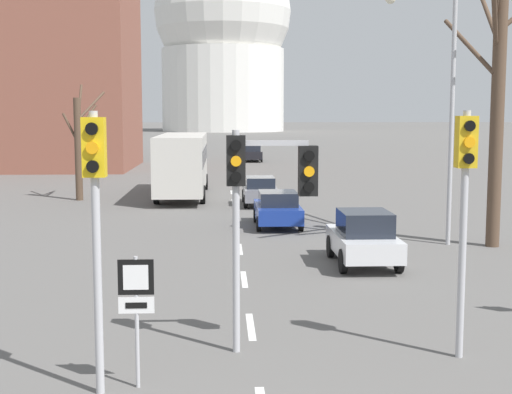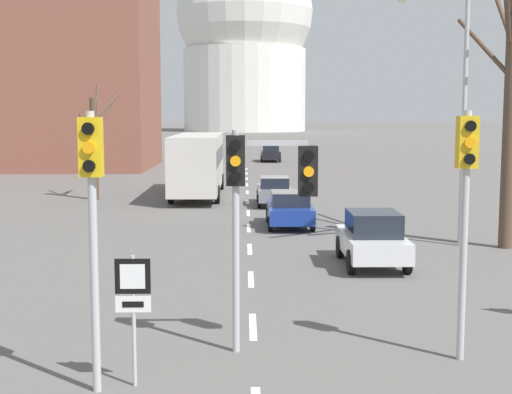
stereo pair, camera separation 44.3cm
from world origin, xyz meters
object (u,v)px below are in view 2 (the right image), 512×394
(sedan_near_left, at_px, (372,238))
(sedan_near_right, at_px, (274,190))
(route_sign_post, at_px, (133,299))
(city_bus, at_px, (198,160))
(traffic_signal_near_left, at_px, (92,198))
(street_lamp_right, at_px, (452,93))
(traffic_signal_near_right, at_px, (466,187))
(traffic_signal_centre_tall, at_px, (262,186))
(sedan_far_left, at_px, (290,209))
(sedan_mid_centre, at_px, (271,153))

(sedan_near_left, xyz_separation_m, sedan_near_right, (-2.39, 14.72, -0.10))
(route_sign_post, distance_m, city_bus, 28.30)
(traffic_signal_near_left, distance_m, street_lamp_right, 16.48)
(traffic_signal_near_right, bearing_deg, sedan_near_left, 91.16)
(traffic_signal_near_right, relative_size, city_bus, 0.44)
(route_sign_post, relative_size, city_bus, 0.21)
(traffic_signal_centre_tall, height_order, city_bus, traffic_signal_centre_tall)
(route_sign_post, xyz_separation_m, sedan_near_left, (5.80, 9.65, -0.68))
(route_sign_post, bearing_deg, sedan_far_left, 77.77)
(traffic_signal_near_right, bearing_deg, traffic_signal_near_left, -167.50)
(traffic_signal_near_left, distance_m, traffic_signal_centre_tall, 3.44)
(route_sign_post, bearing_deg, sedan_near_left, 58.99)
(street_lamp_right, height_order, city_bus, street_lamp_right)
(traffic_signal_near_left, bearing_deg, route_sign_post, 20.43)
(traffic_signal_centre_tall, relative_size, street_lamp_right, 0.50)
(sedan_mid_centre, xyz_separation_m, city_bus, (-5.20, -29.90, 1.21))
(traffic_signal_centre_tall, bearing_deg, sedan_mid_centre, 87.71)
(sedan_mid_centre, height_order, city_bus, city_bus)
(traffic_signal_near_left, relative_size, sedan_near_right, 1.15)
(route_sign_post, relative_size, sedan_near_right, 0.56)
(sedan_near_left, bearing_deg, traffic_signal_near_right, -88.84)
(street_lamp_right, distance_m, city_bus, 18.49)
(traffic_signal_near_right, distance_m, route_sign_post, 6.35)
(traffic_signal_centre_tall, bearing_deg, city_bus, 96.33)
(sedan_near_right, bearing_deg, sedan_mid_centre, 88.20)
(traffic_signal_near_right, distance_m, city_bus, 27.89)
(traffic_signal_centre_tall, xyz_separation_m, sedan_mid_centre, (2.26, 56.43, -2.42))
(traffic_signal_centre_tall, distance_m, street_lamp_right, 13.30)
(route_sign_post, relative_size, sedan_mid_centre, 0.50)
(traffic_signal_near_left, bearing_deg, sedan_far_left, 76.07)
(sedan_near_right, relative_size, sedan_far_left, 1.02)
(route_sign_post, bearing_deg, street_lamp_right, 55.00)
(traffic_signal_centre_tall, distance_m, sedan_far_left, 15.84)
(traffic_signal_near_left, height_order, traffic_signal_near_right, traffic_signal_near_right)
(traffic_signal_centre_tall, relative_size, sedan_near_right, 1.06)
(street_lamp_right, relative_size, sedan_near_right, 2.14)
(street_lamp_right, bearing_deg, sedan_near_left, -134.72)
(traffic_signal_near_right, xyz_separation_m, street_lamp_right, (3.10, 11.72, 2.08))
(route_sign_post, xyz_separation_m, sedan_far_left, (3.75, 17.32, -0.79))
(sedan_near_left, height_order, sedan_far_left, sedan_near_left)
(traffic_signal_near_left, xyz_separation_m, traffic_signal_near_right, (6.57, 1.46, 0.01))
(traffic_signal_near_left, distance_m, sedan_far_left, 18.25)
(traffic_signal_near_left, xyz_separation_m, sedan_near_right, (4.01, 24.60, -2.52))
(street_lamp_right, bearing_deg, traffic_signal_centre_tall, -121.47)
(street_lamp_right, height_order, sedan_near_left, street_lamp_right)
(sedan_near_right, height_order, sedan_far_left, sedan_far_left)
(traffic_signal_near_right, relative_size, sedan_mid_centre, 1.03)
(traffic_signal_near_right, bearing_deg, sedan_mid_centre, 91.51)
(traffic_signal_near_left, bearing_deg, city_bus, 90.26)
(sedan_near_right, bearing_deg, traffic_signal_near_right, -83.68)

